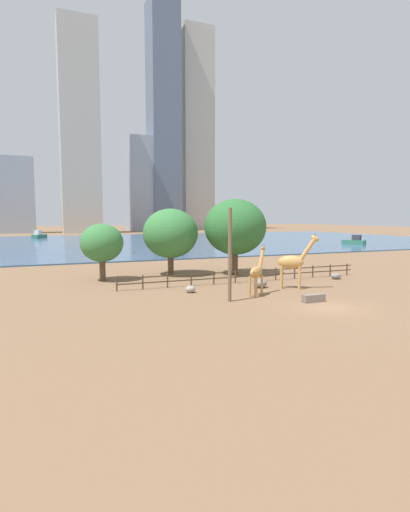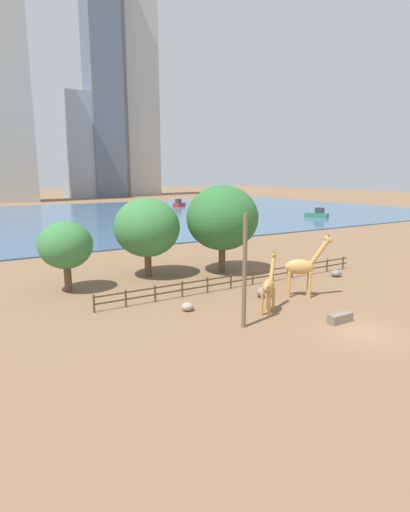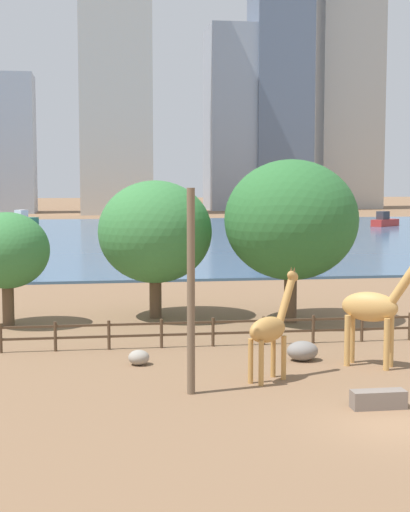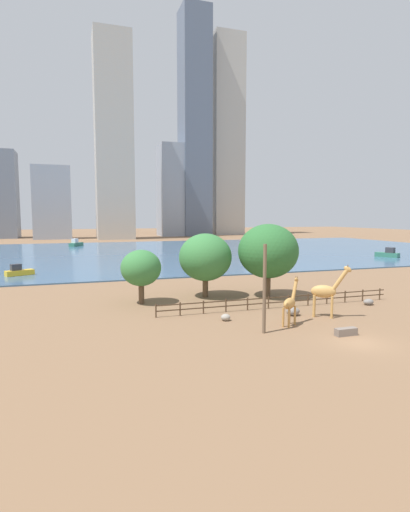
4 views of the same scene
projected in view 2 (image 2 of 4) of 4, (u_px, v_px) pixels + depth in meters
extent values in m
plane|color=brown|center=(67.00, 217.00, 91.49)|extent=(400.00, 400.00, 0.00)
cube|color=#3D6084|center=(70.00, 218.00, 88.96)|extent=(180.00, 86.00, 0.20)
cylinder|color=#C18C47|center=(266.00, 298.00, 28.35)|extent=(0.27, 0.27, 1.66)
cylinder|color=#C18C47|center=(274.00, 299.00, 28.16)|extent=(0.27, 0.27, 1.66)
cylinder|color=#C18C47|center=(262.00, 304.00, 27.18)|extent=(0.27, 0.27, 1.66)
cylinder|color=#C18C47|center=(269.00, 305.00, 26.99)|extent=(0.27, 0.27, 1.66)
ellipsoid|color=#C18C47|center=(268.00, 286.00, 27.45)|extent=(1.91, 1.68, 0.96)
cylinder|color=#C18C47|center=(272.00, 268.00, 28.21)|extent=(1.00, 0.85, 1.79)
ellipsoid|color=#C18C47|center=(274.00, 256.00, 28.39)|extent=(0.74, 0.66, 0.60)
cone|color=brown|center=(273.00, 252.00, 28.36)|extent=(0.12, 0.12, 0.17)
cone|color=brown|center=(275.00, 252.00, 28.30)|extent=(0.12, 0.12, 0.17)
cylinder|color=tan|center=(308.00, 283.00, 31.61)|extent=(0.33, 0.33, 2.06)
cylinder|color=tan|center=(310.00, 285.00, 30.99)|extent=(0.33, 0.33, 2.06)
cylinder|color=tan|center=(288.00, 283.00, 31.74)|extent=(0.33, 0.33, 2.06)
cylinder|color=tan|center=(289.00, 285.00, 31.12)|extent=(0.33, 0.33, 2.06)
ellipsoid|color=tan|center=(300.00, 267.00, 31.09)|extent=(2.38, 2.08, 1.19)
cylinder|color=tan|center=(320.00, 252.00, 30.72)|extent=(1.44, 1.19, 2.13)
ellipsoid|color=tan|center=(328.00, 240.00, 30.48)|extent=(0.93, 0.82, 0.80)
cone|color=brown|center=(328.00, 235.00, 30.50)|extent=(0.15, 0.15, 0.22)
cone|color=brown|center=(329.00, 235.00, 30.32)|extent=(0.15, 0.15, 0.22)
cylinder|color=brown|center=(245.00, 272.00, 24.53)|extent=(0.28, 0.28, 7.21)
ellipsoid|color=gray|center=(336.00, 273.00, 37.73)|extent=(1.10, 0.86, 0.65)
ellipsoid|color=gray|center=(187.00, 307.00, 28.21)|extent=(0.86, 0.81, 0.61)
ellipsoid|color=gray|center=(264.00, 292.00, 31.42)|extent=(1.30, 1.09, 0.82)
cube|color=#72665B|center=(340.00, 318.00, 25.96)|extent=(1.80, 0.60, 0.60)
cylinder|color=#4C3826|center=(94.00, 304.00, 27.75)|extent=(0.14, 0.14, 1.30)
cylinder|color=#4C3826|center=(126.00, 298.00, 28.93)|extent=(0.14, 0.14, 1.30)
cylinder|color=#4C3826|center=(155.00, 294.00, 30.10)|extent=(0.14, 0.14, 1.30)
cylinder|color=#4C3826|center=(182.00, 289.00, 31.28)|extent=(0.14, 0.14, 1.30)
cylinder|color=#4C3826|center=(207.00, 285.00, 32.46)|extent=(0.14, 0.14, 1.30)
cylinder|color=#4C3826|center=(231.00, 281.00, 33.63)|extent=(0.14, 0.14, 1.30)
cylinder|color=#4C3826|center=(253.00, 278.00, 34.81)|extent=(0.14, 0.14, 1.30)
cylinder|color=#4C3826|center=(273.00, 274.00, 35.99)|extent=(0.14, 0.14, 1.30)
cylinder|color=#4C3826|center=(292.00, 271.00, 37.16)|extent=(0.14, 0.14, 1.30)
cylinder|color=#4C3826|center=(310.00, 268.00, 38.34)|extent=(0.14, 0.14, 1.30)
cylinder|color=#4C3826|center=(327.00, 265.00, 39.52)|extent=(0.14, 0.14, 1.30)
cylinder|color=#4C3826|center=(343.00, 263.00, 40.69)|extent=(0.14, 0.14, 1.30)
cube|color=#4C3826|center=(244.00, 274.00, 34.25)|extent=(26.10, 0.08, 0.10)
cube|color=#4C3826|center=(244.00, 280.00, 34.35)|extent=(26.10, 0.08, 0.10)
cylinder|color=brown|center=(222.00, 259.00, 39.29)|extent=(0.67, 0.67, 2.59)
ellipsoid|color=#2D6B33|center=(222.00, 218.00, 38.48)|extent=(6.95, 6.95, 6.26)
cylinder|color=brown|center=(148.00, 265.00, 37.72)|extent=(0.65, 0.65, 2.23)
ellipsoid|color=#387A3D|center=(147.00, 227.00, 37.01)|extent=(6.10, 6.10, 5.49)
cylinder|color=brown|center=(68.00, 278.00, 32.85)|extent=(0.60, 0.60, 2.15)
ellipsoid|color=#387A3D|center=(66.00, 245.00, 32.29)|extent=(4.32, 4.32, 3.89)
cube|color=#B22D28|center=(179.00, 205.00, 119.76)|extent=(5.26, 4.68, 1.04)
cube|color=#333338|center=(178.00, 201.00, 118.94)|extent=(2.25, 2.14, 1.25)
cube|color=#337259|center=(317.00, 215.00, 88.54)|extent=(3.81, 5.27, 1.00)
cube|color=#333338|center=(320.00, 210.00, 88.00)|extent=(1.87, 2.14, 1.20)
cube|color=#B7B2A8|center=(4.00, 81.00, 135.44)|extent=(14.76, 13.30, 81.46)
cube|color=slate|center=(102.00, 71.00, 167.23)|extent=(13.19, 14.20, 104.42)
cube|color=#939EAD|center=(81.00, 147.00, 169.09)|extent=(14.04, 14.71, 42.60)
cube|color=#B7B2A8|center=(137.00, 88.00, 183.33)|extent=(15.35, 14.65, 97.81)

